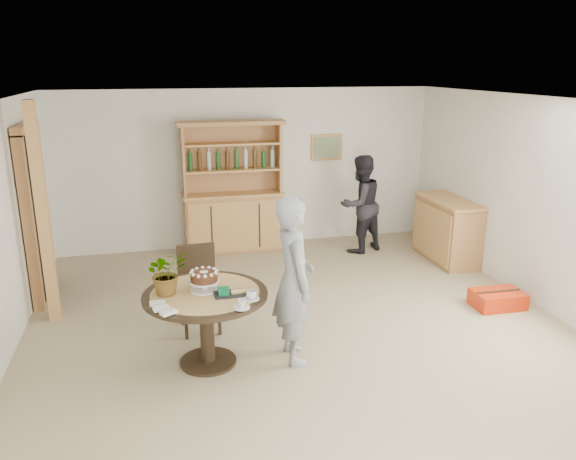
# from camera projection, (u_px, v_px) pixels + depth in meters

# --- Properties ---
(ground) EXTENTS (7.00, 7.00, 0.00)m
(ground) POSITION_uv_depth(u_px,v_px,m) (306.00, 340.00, 6.04)
(ground) COLOR tan
(ground) RESTS_ON ground
(room_shell) EXTENTS (6.04, 7.04, 2.52)m
(room_shell) POSITION_uv_depth(u_px,v_px,m) (308.00, 181.00, 5.56)
(room_shell) COLOR white
(room_shell) RESTS_ON ground
(doorway) EXTENTS (0.13, 1.10, 2.18)m
(doorway) POSITION_uv_depth(u_px,v_px,m) (35.00, 211.00, 6.92)
(doorway) COLOR black
(doorway) RESTS_ON ground
(pine_post) EXTENTS (0.12, 0.12, 2.50)m
(pine_post) POSITION_uv_depth(u_px,v_px,m) (43.00, 215.00, 6.19)
(pine_post) COLOR tan
(pine_post) RESTS_ON ground
(hutch) EXTENTS (1.62, 0.54, 2.04)m
(hutch) POSITION_uv_depth(u_px,v_px,m) (233.00, 208.00, 8.80)
(hutch) COLOR #B07B4A
(hutch) RESTS_ON ground
(sideboard) EXTENTS (0.54, 1.26, 0.94)m
(sideboard) POSITION_uv_depth(u_px,v_px,m) (447.00, 230.00, 8.40)
(sideboard) COLOR #B07B4A
(sideboard) RESTS_ON ground
(dining_table) EXTENTS (1.20, 1.20, 0.76)m
(dining_table) POSITION_uv_depth(u_px,v_px,m) (206.00, 307.00, 5.41)
(dining_table) COLOR black
(dining_table) RESTS_ON ground
(dining_chair) EXTENTS (0.44, 0.44, 0.95)m
(dining_chair) POSITION_uv_depth(u_px,v_px,m) (198.00, 282.00, 6.20)
(dining_chair) COLOR black
(dining_chair) RESTS_ON ground
(birthday_cake) EXTENTS (0.30, 0.30, 0.20)m
(birthday_cake) POSITION_uv_depth(u_px,v_px,m) (204.00, 278.00, 5.38)
(birthday_cake) COLOR white
(birthday_cake) RESTS_ON dining_table
(flower_vase) EXTENTS (0.47, 0.44, 0.42)m
(flower_vase) POSITION_uv_depth(u_px,v_px,m) (166.00, 273.00, 5.27)
(flower_vase) COLOR #3F7233
(flower_vase) RESTS_ON dining_table
(gift_tray) EXTENTS (0.30, 0.20, 0.08)m
(gift_tray) POSITION_uv_depth(u_px,v_px,m) (229.00, 292.00, 5.29)
(gift_tray) COLOR black
(gift_tray) RESTS_ON dining_table
(coffee_cup_a) EXTENTS (0.15, 0.15, 0.09)m
(coffee_cup_a) POSITION_uv_depth(u_px,v_px,m) (251.00, 295.00, 5.19)
(coffee_cup_a) COLOR silver
(coffee_cup_a) RESTS_ON dining_table
(coffee_cup_b) EXTENTS (0.15, 0.15, 0.08)m
(coffee_cup_b) POSITION_uv_depth(u_px,v_px,m) (242.00, 304.00, 5.00)
(coffee_cup_b) COLOR silver
(coffee_cup_b) RESTS_ON dining_table
(napkins) EXTENTS (0.24, 0.33, 0.03)m
(napkins) POSITION_uv_depth(u_px,v_px,m) (162.00, 308.00, 4.98)
(napkins) COLOR white
(napkins) RESTS_ON dining_table
(teen_boy) EXTENTS (0.40, 0.61, 1.68)m
(teen_boy) POSITION_uv_depth(u_px,v_px,m) (294.00, 280.00, 5.44)
(teen_boy) COLOR gray
(teen_boy) RESTS_ON ground
(adult_person) EXTENTS (0.91, 0.81, 1.53)m
(adult_person) POSITION_uv_depth(u_px,v_px,m) (360.00, 204.00, 8.71)
(adult_person) COLOR black
(adult_person) RESTS_ON ground
(red_suitcase) EXTENTS (0.61, 0.41, 0.21)m
(red_suitcase) POSITION_uv_depth(u_px,v_px,m) (498.00, 299.00, 6.84)
(red_suitcase) COLOR red
(red_suitcase) RESTS_ON ground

